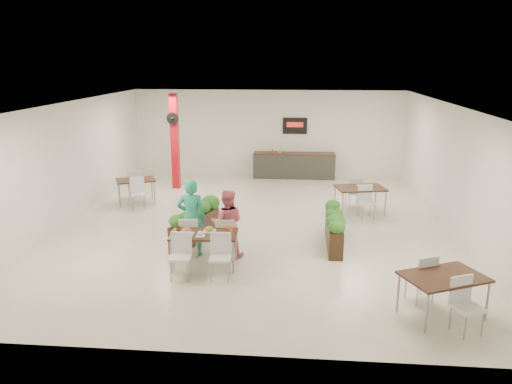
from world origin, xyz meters
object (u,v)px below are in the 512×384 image
at_px(diner_man, 191,217).
at_px(planter_left, 195,221).
at_px(main_table, 204,239).
at_px(planter_right, 334,226).
at_px(diner_woman, 227,223).
at_px(side_table_c, 443,282).
at_px(red_column, 175,141).
at_px(side_table_a, 136,183).
at_px(service_counter, 294,165).
at_px(side_table_b, 360,191).

bearing_deg(diner_man, planter_left, -85.60).
distance_m(main_table, planter_right, 3.19).
bearing_deg(diner_man, diner_woman, 177.06).
relative_size(planter_left, side_table_c, 1.17).
distance_m(red_column, planter_right, 7.26).
bearing_deg(side_table_a, planter_left, -75.15).
distance_m(diner_man, diner_woman, 0.81).
bearing_deg(side_table_a, diner_man, -80.25).
bearing_deg(diner_woman, diner_man, -2.94).
distance_m(planter_right, side_table_c, 3.60).
distance_m(service_counter, diner_man, 8.10).
bearing_deg(planter_left, service_counter, 71.88).
bearing_deg(main_table, planter_left, 108.62).
relative_size(service_counter, side_table_b, 1.79).
xyz_separation_m(main_table, diner_man, (-0.39, 0.66, 0.25)).
bearing_deg(planter_right, service_counter, 98.48).
height_order(side_table_a, side_table_c, same).
xyz_separation_m(service_counter, side_table_c, (2.67, -10.17, 0.15)).
xyz_separation_m(side_table_a, side_table_c, (7.44, -6.35, 0.01)).
height_order(diner_woman, side_table_b, diner_woman).
distance_m(planter_left, side_table_c, 5.89).
bearing_deg(service_counter, side_table_b, -65.10).
distance_m(service_counter, diner_woman, 7.92).
xyz_separation_m(red_column, main_table, (2.21, -6.58, -1.01)).
xyz_separation_m(diner_man, side_table_a, (-2.59, 3.97, -0.26)).
height_order(diner_man, side_table_b, diner_man).
relative_size(diner_man, side_table_c, 1.07).
distance_m(service_counter, planter_right, 7.04).
bearing_deg(side_table_c, service_counter, 80.33).
bearing_deg(service_counter, diner_man, -105.62).
height_order(planter_left, side_table_a, planter_left).
relative_size(red_column, diner_woman, 2.09).
relative_size(side_table_a, side_table_b, 0.99).
xyz_separation_m(service_counter, side_table_a, (-4.77, -3.82, 0.13)).
height_order(planter_right, side_table_a, planter_right).
distance_m(main_table, side_table_c, 4.78).
xyz_separation_m(planter_left, side_table_c, (4.95, -3.19, 0.12)).
distance_m(red_column, planter_left, 5.51).
bearing_deg(planter_right, planter_left, -179.76).
bearing_deg(diner_woman, side_table_b, -135.64).
height_order(main_table, side_table_c, same).
distance_m(main_table, planter_left, 1.56).
height_order(red_column, planter_left, red_column).
xyz_separation_m(service_counter, side_table_b, (1.95, -4.19, 0.15)).
height_order(red_column, side_table_b, red_column).
xyz_separation_m(diner_man, planter_right, (3.22, 0.83, -0.38)).
distance_m(planter_right, side_table_b, 2.92).
bearing_deg(diner_woman, red_column, -69.09).
height_order(diner_man, diner_woman, diner_man).
relative_size(planter_left, side_table_b, 1.15).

